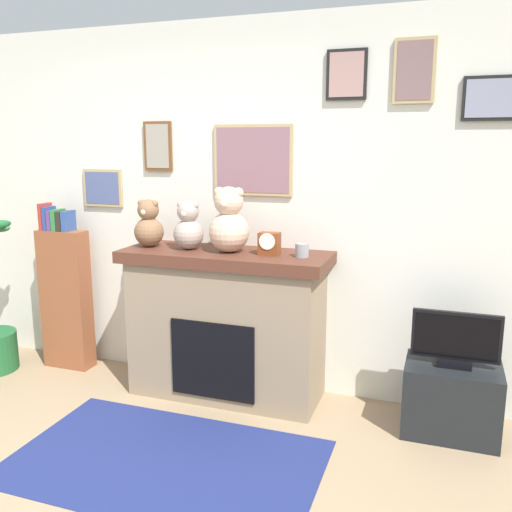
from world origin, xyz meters
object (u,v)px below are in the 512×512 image
at_px(tv_stand, 451,399).
at_px(teddy_bear_grey, 149,225).
at_px(bookshelf, 65,294).
at_px(teddy_bear_cream, 229,223).
at_px(candle_jar, 302,250).
at_px(fireplace, 226,323).
at_px(television, 456,341).
at_px(mantel_clock, 269,244).
at_px(teddy_bear_brown, 188,228).

xyz_separation_m(tv_stand, teddy_bear_grey, (-2.09, 0.03, 0.97)).
bearing_deg(tv_stand, teddy_bear_grey, 179.13).
xyz_separation_m(bookshelf, teddy_bear_cream, (1.42, -0.07, 0.65)).
bearing_deg(teddy_bear_grey, candle_jar, 0.02).
relative_size(tv_stand, teddy_bear_cream, 1.28).
relative_size(tv_stand, teddy_bear_grey, 1.68).
height_order(fireplace, television, fireplace).
xyz_separation_m(bookshelf, television, (2.90, -0.10, 0.01)).
bearing_deg(teddy_bear_cream, fireplace, 152.01).
bearing_deg(television, mantel_clock, 178.47).
height_order(bookshelf, mantel_clock, bookshelf).
relative_size(television, teddy_bear_cream, 1.17).
relative_size(tv_stand, mantel_clock, 3.73).
height_order(mantel_clock, teddy_bear_brown, teddy_bear_brown).
bearing_deg(teddy_bear_grey, fireplace, 1.80).
relative_size(bookshelf, television, 2.54).
bearing_deg(teddy_bear_grey, television, -0.91).
distance_m(bookshelf, teddy_bear_cream, 1.57).
relative_size(mantel_clock, teddy_bear_brown, 0.45).
xyz_separation_m(television, candle_jar, (-0.97, 0.03, 0.49)).
bearing_deg(fireplace, teddy_bear_grey, -178.20).
xyz_separation_m(fireplace, candle_jar, (0.54, -0.02, 0.56)).
bearing_deg(teddy_bear_cream, teddy_bear_brown, 179.97).
relative_size(teddy_bear_grey, teddy_bear_cream, 0.76).
bearing_deg(bookshelf, fireplace, -2.06).
xyz_separation_m(television, teddy_bear_cream, (-1.48, 0.03, 0.64)).
height_order(bookshelf, television, bookshelf).
bearing_deg(television, tv_stand, 90.00).
xyz_separation_m(mantel_clock, teddy_bear_cream, (-0.29, 0.00, 0.12)).
height_order(fireplace, bookshelf, bookshelf).
distance_m(fireplace, teddy_bear_grey, 0.88).
height_order(candle_jar, mantel_clock, mantel_clock).
distance_m(teddy_bear_brown, teddy_bear_cream, 0.31).
relative_size(fireplace, candle_jar, 16.01).
height_order(fireplace, mantel_clock, mantel_clock).
bearing_deg(mantel_clock, bookshelf, 177.67).
height_order(tv_stand, mantel_clock, mantel_clock).
relative_size(tv_stand, candle_jar, 6.28).
relative_size(bookshelf, mantel_clock, 8.66).
bearing_deg(teddy_bear_brown, fireplace, 3.88).
relative_size(teddy_bear_grey, teddy_bear_brown, 1.00).
bearing_deg(candle_jar, mantel_clock, -179.54).
xyz_separation_m(fireplace, mantel_clock, (0.32, -0.02, 0.59)).
xyz_separation_m(fireplace, tv_stand, (1.51, -0.05, -0.31)).
bearing_deg(candle_jar, tv_stand, -1.90).
relative_size(mantel_clock, teddy_bear_cream, 0.34).
bearing_deg(fireplace, television, -1.94).
height_order(fireplace, candle_jar, candle_jar).
relative_size(teddy_bear_brown, teddy_bear_cream, 0.76).
height_order(television, candle_jar, candle_jar).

